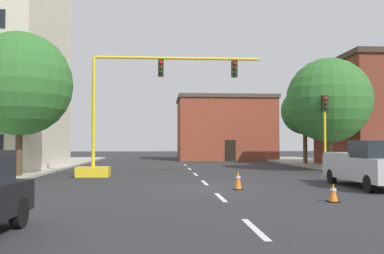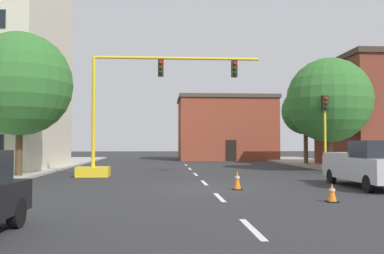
{
  "view_description": "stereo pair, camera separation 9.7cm",
  "coord_description": "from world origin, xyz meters",
  "px_view_note": "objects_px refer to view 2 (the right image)",
  "views": [
    {
      "loc": [
        -2.06,
        -17.92,
        1.89
      ],
      "look_at": [
        -0.21,
        8.01,
        2.86
      ],
      "focal_mm": 40.27,
      "sensor_mm": 36.0,
      "label": 1
    },
    {
      "loc": [
        -1.96,
        -17.92,
        1.89
      ],
      "look_at": [
        -0.21,
        8.01,
        2.86
      ],
      "focal_mm": 40.27,
      "sensor_mm": 36.0,
      "label": 2
    }
  ],
  "objects_px": {
    "tree_left_near": "(20,84)",
    "traffic_cone_roadside_b": "(332,193)",
    "traffic_light_pole_right": "(325,116)",
    "pickup_truck_silver": "(369,165)",
    "tree_right_far": "(305,111)",
    "tree_right_mid": "(329,100)",
    "traffic_signal_gantry": "(118,135)",
    "traffic_cone_roadside_a": "(237,180)"
  },
  "relations": [
    {
      "from": "tree_right_mid",
      "to": "tree_right_far",
      "type": "bearing_deg",
      "value": 82.33
    },
    {
      "from": "tree_right_mid",
      "to": "pickup_truck_silver",
      "type": "height_order",
      "value": "tree_right_mid"
    },
    {
      "from": "tree_right_mid",
      "to": "traffic_cone_roadside_a",
      "type": "xyz_separation_m",
      "value": [
        -8.2,
        -10.99,
        -4.39
      ]
    },
    {
      "from": "tree_left_near",
      "to": "tree_right_mid",
      "type": "height_order",
      "value": "tree_left_near"
    },
    {
      "from": "tree_right_far",
      "to": "pickup_truck_silver",
      "type": "height_order",
      "value": "tree_right_far"
    },
    {
      "from": "tree_left_near",
      "to": "traffic_cone_roadside_b",
      "type": "bearing_deg",
      "value": -38.18
    },
    {
      "from": "tree_right_mid",
      "to": "pickup_truck_silver",
      "type": "xyz_separation_m",
      "value": [
        -2.48,
        -10.58,
        -3.8
      ]
    },
    {
      "from": "traffic_signal_gantry",
      "to": "tree_right_far",
      "type": "relative_size",
      "value": 1.54
    },
    {
      "from": "traffic_light_pole_right",
      "to": "traffic_cone_roadside_a",
      "type": "bearing_deg",
      "value": -129.4
    },
    {
      "from": "tree_right_far",
      "to": "tree_right_mid",
      "type": "bearing_deg",
      "value": -97.67
    },
    {
      "from": "traffic_signal_gantry",
      "to": "tree_right_far",
      "type": "xyz_separation_m",
      "value": [
        14.81,
        11.86,
        2.33
      ]
    },
    {
      "from": "traffic_cone_roadside_b",
      "to": "traffic_cone_roadside_a",
      "type": "bearing_deg",
      "value": 121.96
    },
    {
      "from": "pickup_truck_silver",
      "to": "traffic_cone_roadside_b",
      "type": "xyz_separation_m",
      "value": [
        -3.33,
        -4.23,
        -0.68
      ]
    },
    {
      "from": "tree_right_mid",
      "to": "traffic_cone_roadside_a",
      "type": "distance_m",
      "value": 14.4
    },
    {
      "from": "pickup_truck_silver",
      "to": "traffic_cone_roadside_a",
      "type": "distance_m",
      "value": 5.76
    },
    {
      "from": "pickup_truck_silver",
      "to": "traffic_cone_roadside_a",
      "type": "height_order",
      "value": "pickup_truck_silver"
    },
    {
      "from": "traffic_cone_roadside_a",
      "to": "tree_right_far",
      "type": "bearing_deg",
      "value": 64.05
    },
    {
      "from": "tree_left_near",
      "to": "traffic_light_pole_right",
      "type": "bearing_deg",
      "value": 6.06
    },
    {
      "from": "tree_left_near",
      "to": "traffic_cone_roadside_b",
      "type": "relative_size",
      "value": 12.93
    },
    {
      "from": "tree_right_far",
      "to": "traffic_cone_roadside_a",
      "type": "bearing_deg",
      "value": -115.95
    },
    {
      "from": "tree_left_near",
      "to": "tree_right_far",
      "type": "xyz_separation_m",
      "value": [
        20.05,
        12.57,
        -0.45
      ]
    },
    {
      "from": "pickup_truck_silver",
      "to": "traffic_light_pole_right",
      "type": "bearing_deg",
      "value": 81.61
    },
    {
      "from": "pickup_truck_silver",
      "to": "traffic_cone_roadside_a",
      "type": "bearing_deg",
      "value": -175.91
    },
    {
      "from": "traffic_cone_roadside_a",
      "to": "traffic_cone_roadside_b",
      "type": "relative_size",
      "value": 1.28
    },
    {
      "from": "traffic_signal_gantry",
      "to": "pickup_truck_silver",
      "type": "relative_size",
      "value": 1.91
    },
    {
      "from": "traffic_signal_gantry",
      "to": "tree_right_far",
      "type": "distance_m",
      "value": 19.12
    },
    {
      "from": "tree_right_mid",
      "to": "pickup_truck_silver",
      "type": "relative_size",
      "value": 1.41
    },
    {
      "from": "traffic_signal_gantry",
      "to": "traffic_cone_roadside_b",
      "type": "bearing_deg",
      "value": -54.39
    },
    {
      "from": "tree_left_near",
      "to": "traffic_cone_roadside_a",
      "type": "relative_size",
      "value": 10.09
    },
    {
      "from": "traffic_light_pole_right",
      "to": "tree_left_near",
      "type": "bearing_deg",
      "value": -173.94
    },
    {
      "from": "tree_left_near",
      "to": "traffic_cone_roadside_a",
      "type": "height_order",
      "value": "tree_left_near"
    },
    {
      "from": "tree_right_far",
      "to": "tree_right_mid",
      "type": "relative_size",
      "value": 0.88
    },
    {
      "from": "tree_right_far",
      "to": "traffic_cone_roadside_a",
      "type": "height_order",
      "value": "tree_right_far"
    },
    {
      "from": "tree_right_far",
      "to": "pickup_truck_silver",
      "type": "distance_m",
      "value": 19.36
    },
    {
      "from": "traffic_signal_gantry",
      "to": "traffic_cone_roadside_b",
      "type": "xyz_separation_m",
      "value": [
        7.91,
        -11.04,
        -2.02
      ]
    },
    {
      "from": "traffic_signal_gantry",
      "to": "traffic_cone_roadside_b",
      "type": "distance_m",
      "value": 13.73
    },
    {
      "from": "tree_right_far",
      "to": "traffic_cone_roadside_a",
      "type": "distance_m",
      "value": 21.64
    },
    {
      "from": "tree_right_far",
      "to": "pickup_truck_silver",
      "type": "bearing_deg",
      "value": -100.83
    },
    {
      "from": "tree_left_near",
      "to": "pickup_truck_silver",
      "type": "distance_m",
      "value": 18.05
    },
    {
      "from": "traffic_light_pole_right",
      "to": "traffic_cone_roadside_b",
      "type": "xyz_separation_m",
      "value": [
        -4.51,
        -12.21,
        -3.23
      ]
    },
    {
      "from": "traffic_signal_gantry",
      "to": "traffic_cone_roadside_a",
      "type": "relative_size",
      "value": 13.18
    },
    {
      "from": "traffic_signal_gantry",
      "to": "tree_right_mid",
      "type": "xyz_separation_m",
      "value": [
        13.72,
        3.77,
        2.46
      ]
    }
  ]
}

